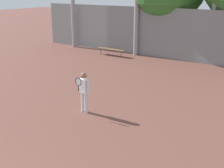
{
  "coord_description": "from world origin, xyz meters",
  "views": [
    {
      "loc": [
        6.41,
        -1.44,
        4.52
      ],
      "look_at": [
        -0.41,
        8.03,
        0.87
      ],
      "focal_mm": 50.0,
      "sensor_mm": 36.0,
      "label": 1
    }
  ],
  "objects": [
    {
      "name": "bench_courtside_far",
      "position": [
        -5.96,
        15.58,
        0.42
      ],
      "size": [
        2.16,
        0.4,
        0.46
      ],
      "color": "brown",
      "rests_on": "ground_plane"
    },
    {
      "name": "tennis_player",
      "position": [
        -0.82,
        6.82,
        0.87
      ],
      "size": [
        0.52,
        0.42,
        1.54
      ],
      "rotation": [
        0.0,
        0.0,
        -0.08
      ],
      "color": "silver",
      "rests_on": "ground_plane"
    },
    {
      "name": "back_fence",
      "position": [
        0.0,
        16.95,
        1.62
      ],
      "size": [
        25.93,
        0.06,
        3.24
      ],
      "color": "gray",
      "rests_on": "ground_plane"
    }
  ]
}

